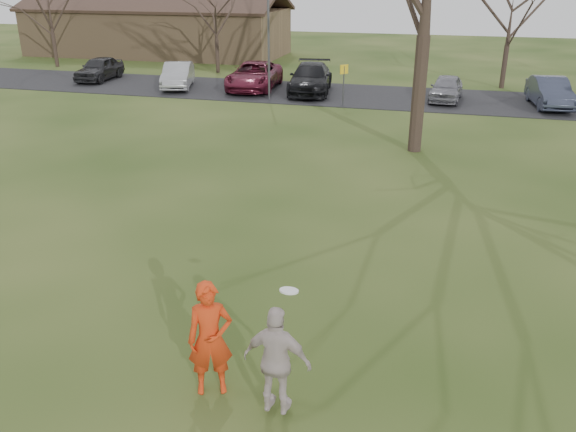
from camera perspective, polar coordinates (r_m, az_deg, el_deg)
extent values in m
plane|color=#1E380F|center=(10.07, -6.19, -16.55)|extent=(120.00, 120.00, 0.00)
cube|color=black|center=(32.97, 9.72, 11.22)|extent=(62.00, 6.50, 0.04)
imported|color=red|center=(9.57, -7.50, -11.64)|extent=(0.84, 0.71, 1.96)
imported|color=#252527|center=(39.30, -17.71, 13.37)|extent=(1.91, 4.22, 1.41)
imported|color=#9C9DA2|center=(35.58, -10.56, 13.17)|extent=(2.71, 4.52, 1.41)
imported|color=maroon|center=(34.63, -3.27, 13.33)|extent=(3.00, 5.64, 1.51)
imported|color=black|center=(33.56, 2.19, 13.10)|extent=(2.89, 5.61, 1.56)
imported|color=gray|center=(32.47, 14.99, 11.80)|extent=(1.81, 3.87, 1.28)
imported|color=#313749|center=(32.58, 23.88, 10.83)|extent=(1.98, 4.48, 1.43)
imported|color=beige|center=(9.01, -1.05, -13.77)|extent=(1.07, 0.49, 1.79)
cylinder|color=white|center=(8.32, 0.10, -7.20)|extent=(0.27, 0.27, 0.08)
cube|color=#8C6D4C|center=(50.95, -12.40, 16.92)|extent=(20.00, 8.00, 3.50)
cube|color=#33231C|center=(48.97, -13.79, 19.54)|extent=(20.60, 4.40, 1.78)
cylinder|color=#47474C|center=(31.24, -1.88, 16.44)|extent=(0.12, 0.12, 6.00)
cylinder|color=#47474C|center=(30.13, 5.36, 12.28)|extent=(0.06, 0.06, 2.00)
cube|color=yellow|center=(29.99, 5.42, 13.88)|extent=(0.35, 0.35, 0.45)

